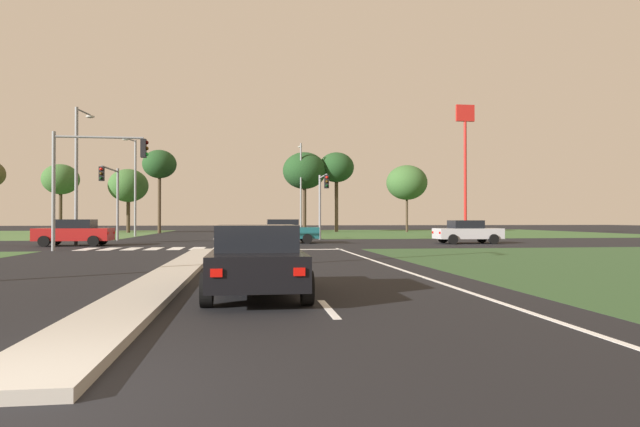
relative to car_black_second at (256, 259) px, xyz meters
The scene contains 34 objects.
ground_plane 23.72m from the car_black_second, 95.47° to the left, with size 200.00×200.00×0.00m, color black.
grass_verge_far_right 53.43m from the car_black_second, 64.21° to the left, with size 35.00×35.00×0.01m, color #385B2D.
median_island_near 5.17m from the car_black_second, 116.13° to the left, with size 1.20×22.00×0.14m, color #ADA89E.
median_island_far 48.66m from the car_black_second, 92.66° to the left, with size 1.20×36.00×0.14m, color #ADA89E.
lane_dash_near 2.38m from the car_black_second, 56.61° to the right, with size 0.14×2.00×0.01m, color silver.
lane_dash_second 4.37m from the car_black_second, 73.22° to the left, with size 0.14×2.00×0.01m, color silver.
lane_dash_third 10.22m from the car_black_second, 83.00° to the left, with size 0.14×2.00×0.01m, color silver.
lane_dash_fourth 16.18m from the car_black_second, 85.59° to the left, with size 0.14×2.00×0.01m, color silver.
edge_line_right 7.28m from the car_black_second, 50.67° to the left, with size 0.14×24.00×0.01m, color silver.
stop_bar_near 16.69m from the car_black_second, 84.70° to the left, with size 6.40×0.50×0.01m, color silver.
crosswalk_bar_near 20.35m from the car_black_second, 115.20° to the left, with size 0.70×2.80×0.01m, color silver.
crosswalk_bar_second 19.89m from the car_black_second, 112.19° to the left, with size 0.70×2.80×0.01m, color silver.
crosswalk_bar_third 19.49m from the car_black_second, 109.06° to the left, with size 0.70×2.80×0.01m, color silver.
crosswalk_bar_fourth 19.14m from the car_black_second, 105.80° to the left, with size 0.70×2.80×0.01m, color silver.
crosswalk_bar_fifth 18.86m from the car_black_second, 102.44° to the left, with size 0.70×2.80×0.01m, color silver.
crosswalk_bar_sixth 18.65m from the car_black_second, 98.98° to the left, with size 0.70×2.80×0.01m, color silver.
crosswalk_bar_seventh 18.50m from the car_black_second, 95.46° to the left, with size 0.70×2.80×0.01m, color silver.
car_black_second is the anchor object (origin of this frame).
car_red_third 24.51m from the car_black_second, 115.19° to the left, with size 4.28×2.09×1.58m.
car_teal_fourth 24.14m from the car_black_second, 84.90° to the left, with size 4.44×2.08×1.58m.
car_silver_fifth 26.05m from the car_black_second, 57.64° to the left, with size 4.29×1.96×1.51m.
traffic_signal_far_left 30.25m from the car_black_second, 109.11° to the left, with size 0.32×4.76×5.38m.
traffic_signal_near_left 19.18m from the car_black_second, 115.81° to the left, with size 4.70×0.32×5.99m.
traffic_signal_far_right 29.34m from the car_black_second, 79.46° to the left, with size 0.32×3.98×5.05m.
street_lamp_second 25.45m from the car_black_second, 114.62° to the left, with size 0.62×2.19×8.37m.
street_lamp_third 40.97m from the car_black_second, 105.00° to the left, with size 0.85×2.12×8.83m.
street_lamp_fourth 52.97m from the car_black_second, 83.48° to the left, with size 0.56×2.01×10.66m.
fastfood_pole_sign 44.13m from the car_black_second, 61.64° to the left, with size 1.80×0.40×12.65m.
treeline_second 56.02m from the car_black_second, 112.12° to the left, with size 3.97×3.97×7.73m.
treeline_third 55.85m from the car_black_second, 104.77° to the left, with size 4.55×4.55×7.46m.
treeline_fourth 51.75m from the car_black_second, 101.34° to the left, with size 3.73×3.73×9.33m.
treeline_fifth 55.26m from the car_black_second, 83.06° to the left, with size 5.34×5.34×9.85m.
treeline_sixth 56.35m from the car_black_second, 78.96° to the left, with size 4.41×4.41×9.95m.
treeline_seventh 56.05m from the car_black_second, 70.02° to the left, with size 5.01×5.01×8.22m.
Camera 1 is at (2.10, -4.88, 1.60)m, focal length 30.07 mm.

